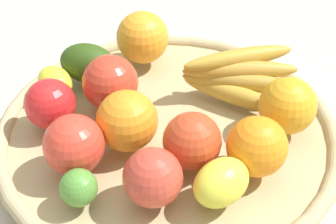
{
  "coord_description": "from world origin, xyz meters",
  "views": [
    {
      "loc": [
        0.36,
        -0.37,
        0.49
      ],
      "look_at": [
        0.0,
        0.0,
        0.06
      ],
      "focal_mm": 54.88,
      "sensor_mm": 36.0,
      "label": 1
    }
  ],
  "objects_px": {
    "orange_2": "(257,146)",
    "lemon_1": "(221,182)",
    "apple_0": "(192,141)",
    "banana_bunch": "(239,76)",
    "orange_0": "(143,37)",
    "apple_4": "(74,145)",
    "apple_3": "(110,83)",
    "apple_1": "(153,178)",
    "avocado": "(88,63)",
    "orange_1": "(288,106)",
    "lemon_0": "(55,83)",
    "lime_0": "(79,188)",
    "orange_3": "(127,121)",
    "apple_2": "(50,104)"
  },
  "relations": [
    {
      "from": "orange_2",
      "to": "lemon_1",
      "type": "bearing_deg",
      "value": -89.62
    },
    {
      "from": "apple_2",
      "to": "lemon_0",
      "type": "relative_size",
      "value": 1.1
    },
    {
      "from": "banana_bunch",
      "to": "avocado",
      "type": "xyz_separation_m",
      "value": [
        -0.18,
        -0.12,
        -0.0
      ]
    },
    {
      "from": "apple_2",
      "to": "lemon_1",
      "type": "distance_m",
      "value": 0.25
    },
    {
      "from": "lemon_0",
      "to": "apple_4",
      "type": "bearing_deg",
      "value": -27.25
    },
    {
      "from": "orange_2",
      "to": "avocado",
      "type": "bearing_deg",
      "value": -175.84
    },
    {
      "from": "apple_1",
      "to": "orange_2",
      "type": "bearing_deg",
      "value": 65.17
    },
    {
      "from": "apple_4",
      "to": "avocado",
      "type": "xyz_separation_m",
      "value": [
        -0.13,
        0.13,
        -0.01
      ]
    },
    {
      "from": "apple_3",
      "to": "apple_2",
      "type": "bearing_deg",
      "value": -108.21
    },
    {
      "from": "apple_2",
      "to": "lemon_0",
      "type": "xyz_separation_m",
      "value": [
        -0.05,
        0.04,
        -0.01
      ]
    },
    {
      "from": "banana_bunch",
      "to": "apple_0",
      "type": "bearing_deg",
      "value": -73.19
    },
    {
      "from": "apple_3",
      "to": "apple_4",
      "type": "bearing_deg",
      "value": -61.18
    },
    {
      "from": "apple_2",
      "to": "avocado",
      "type": "xyz_separation_m",
      "value": [
        -0.04,
        0.1,
        -0.0
      ]
    },
    {
      "from": "banana_bunch",
      "to": "apple_2",
      "type": "height_order",
      "value": "apple_2"
    },
    {
      "from": "banana_bunch",
      "to": "orange_0",
      "type": "bearing_deg",
      "value": -169.06
    },
    {
      "from": "apple_1",
      "to": "apple_0",
      "type": "height_order",
      "value": "apple_0"
    },
    {
      "from": "apple_1",
      "to": "orange_1",
      "type": "height_order",
      "value": "orange_1"
    },
    {
      "from": "apple_1",
      "to": "banana_bunch",
      "type": "bearing_deg",
      "value": 103.16
    },
    {
      "from": "orange_0",
      "to": "apple_0",
      "type": "xyz_separation_m",
      "value": [
        0.21,
        -0.12,
        -0.0
      ]
    },
    {
      "from": "lime_0",
      "to": "apple_1",
      "type": "bearing_deg",
      "value": 46.63
    },
    {
      "from": "orange_1",
      "to": "lemon_0",
      "type": "bearing_deg",
      "value": -148.57
    },
    {
      "from": "apple_1",
      "to": "apple_2",
      "type": "xyz_separation_m",
      "value": [
        -0.19,
        -0.0,
        -0.0
      ]
    },
    {
      "from": "apple_1",
      "to": "apple_3",
      "type": "distance_m",
      "value": 0.18
    },
    {
      "from": "lime_0",
      "to": "apple_2",
      "type": "bearing_deg",
      "value": 155.69
    },
    {
      "from": "apple_2",
      "to": "orange_2",
      "type": "height_order",
      "value": "orange_2"
    },
    {
      "from": "apple_1",
      "to": "banana_bunch",
      "type": "xyz_separation_m",
      "value": [
        -0.05,
        0.22,
        -0.0
      ]
    },
    {
      "from": "apple_1",
      "to": "lemon_1",
      "type": "bearing_deg",
      "value": 43.8
    },
    {
      "from": "apple_4",
      "to": "apple_3",
      "type": "bearing_deg",
      "value": 118.82
    },
    {
      "from": "banana_bunch",
      "to": "lemon_1",
      "type": "distance_m",
      "value": 0.2
    },
    {
      "from": "apple_4",
      "to": "orange_0",
      "type": "xyz_separation_m",
      "value": [
        -0.11,
        0.22,
        0.0
      ]
    },
    {
      "from": "orange_2",
      "to": "lemon_0",
      "type": "bearing_deg",
      "value": -164.78
    },
    {
      "from": "avocado",
      "to": "orange_0",
      "type": "bearing_deg",
      "value": 77.95
    },
    {
      "from": "apple_2",
      "to": "apple_0",
      "type": "xyz_separation_m",
      "value": [
        0.18,
        0.07,
        0.0
      ]
    },
    {
      "from": "apple_2",
      "to": "avocado",
      "type": "distance_m",
      "value": 0.11
    },
    {
      "from": "orange_0",
      "to": "apple_0",
      "type": "relative_size",
      "value": 1.13
    },
    {
      "from": "apple_2",
      "to": "lemon_1",
      "type": "xyz_separation_m",
      "value": [
        0.24,
        0.05,
        -0.01
      ]
    },
    {
      "from": "apple_4",
      "to": "orange_3",
      "type": "relative_size",
      "value": 0.95
    },
    {
      "from": "apple_1",
      "to": "lime_0",
      "type": "xyz_separation_m",
      "value": [
        -0.06,
        -0.06,
        -0.01
      ]
    },
    {
      "from": "orange_2",
      "to": "apple_0",
      "type": "bearing_deg",
      "value": -143.67
    },
    {
      "from": "orange_3",
      "to": "apple_3",
      "type": "xyz_separation_m",
      "value": [
        -0.08,
        0.04,
        -0.0
      ]
    },
    {
      "from": "apple_4",
      "to": "orange_0",
      "type": "bearing_deg",
      "value": 116.82
    },
    {
      "from": "banana_bunch",
      "to": "orange_1",
      "type": "height_order",
      "value": "orange_1"
    },
    {
      "from": "apple_4",
      "to": "lemon_1",
      "type": "xyz_separation_m",
      "value": [
        0.16,
        0.08,
        -0.01
      ]
    },
    {
      "from": "avocado",
      "to": "banana_bunch",
      "type": "bearing_deg",
      "value": 34.26
    },
    {
      "from": "lime_0",
      "to": "banana_bunch",
      "type": "bearing_deg",
      "value": 88.88
    },
    {
      "from": "apple_1",
      "to": "avocado",
      "type": "height_order",
      "value": "apple_1"
    },
    {
      "from": "apple_0",
      "to": "banana_bunch",
      "type": "bearing_deg",
      "value": 106.81
    },
    {
      "from": "apple_0",
      "to": "lime_0",
      "type": "bearing_deg",
      "value": -110.62
    },
    {
      "from": "lime_0",
      "to": "orange_0",
      "type": "bearing_deg",
      "value": 121.98
    },
    {
      "from": "orange_2",
      "to": "orange_1",
      "type": "height_order",
      "value": "orange_1"
    }
  ]
}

